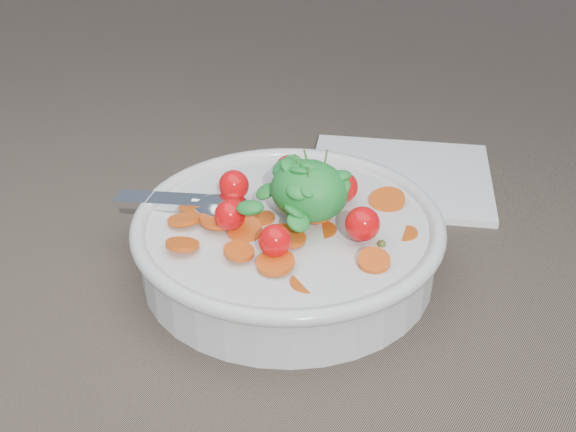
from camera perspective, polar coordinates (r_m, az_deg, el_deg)
The scene contains 3 objects.
ground at distance 0.59m, azimuth 0.84°, elevation -2.81°, with size 6.00×6.00×0.00m, color brown.
bowl at distance 0.55m, azimuth 0.02°, elevation -1.84°, with size 0.26×0.24×0.10m.
napkin at distance 0.70m, azimuth 8.80°, elevation 3.07°, with size 0.17×0.15×0.01m, color white.
Camera 1 is at (0.26, -0.41, 0.34)m, focal length 45.00 mm.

